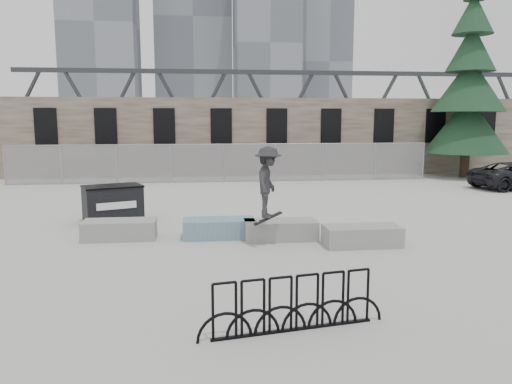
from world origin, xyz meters
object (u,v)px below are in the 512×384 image
bike_rack (294,304)px  dumpster (113,204)px  planter_far_left (120,229)px  planter_center_left (219,227)px  planter_center_right (281,229)px  spruce_tree (469,92)px  planter_offset (362,235)px  skateboarder (268,182)px

bike_rack → dumpster: bearing=115.4°
planter_far_left → planter_center_left: size_ratio=1.00×
planter_center_right → dumpster: dumpster is taller
spruce_tree → planter_center_right: bearing=-133.8°
planter_far_left → dumpster: (-0.57, 2.41, 0.32)m
dumpster → planter_center_right: bearing=-52.1°
planter_offset → dumpster: dumpster is taller
planter_offset → planter_center_right: bearing=154.8°
planter_far_left → planter_offset: (6.49, -1.50, 0.00)m
planter_center_right → skateboarder: skateboarder is taller
planter_center_right → spruce_tree: spruce_tree is taller
planter_offset → bike_rack: bearing=-119.0°
planter_center_left → planter_center_right: (1.70, -0.41, 0.00)m
planter_center_left → planter_center_right: size_ratio=1.00×
bike_rack → skateboarder: 5.47m
planter_center_left → bike_rack: (0.92, -6.42, 0.15)m
planter_offset → bike_rack: 5.78m
spruce_tree → skateboarder: (-13.28, -14.08, -3.10)m
planter_center_left → dumpster: dumpster is taller
planter_center_left → spruce_tree: spruce_tree is taller
planter_center_left → dumpster: bearing=142.6°
skateboarder → planter_center_left: bearing=65.7°
planter_center_right → spruce_tree: size_ratio=0.17×
skateboarder → dumpster: bearing=68.5°
planter_offset → dumpster: bearing=151.0°
spruce_tree → dumpster: bearing=-149.7°
planter_far_left → planter_center_left: same height
planter_offset → dumpster: 8.07m
planter_offset → dumpster: (-7.05, 3.91, 0.32)m
dumpster → skateboarder: size_ratio=1.02×
planter_center_left → skateboarder: (1.25, -1.10, 1.42)m
planter_far_left → bike_rack: bearing=-60.7°
planter_offset → dumpster: size_ratio=0.95×
spruce_tree → skateboarder: bearing=-133.3°
planter_center_right → planter_center_left: bearing=166.5°
planter_far_left → spruce_tree: 22.00m
planter_center_left → spruce_tree: bearing=41.8°
bike_rack → skateboarder: (0.32, 5.32, 1.27)m
bike_rack → planter_far_left: bearing=119.3°
spruce_tree → bike_rack: bearing=-125.0°
dumpster → bike_rack: 9.92m
bike_rack → planter_offset: bearing=61.0°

